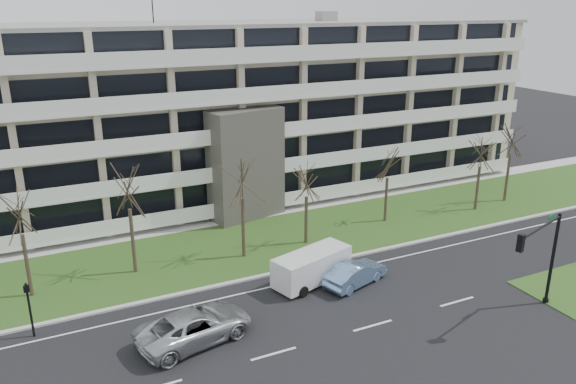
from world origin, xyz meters
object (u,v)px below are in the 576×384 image
white_van (313,264)px  pedestrian_signal (29,303)px  blue_sedan (355,273)px  traffic_signal (542,252)px  silver_pickup (195,326)px

white_van → pedestrian_signal: pedestrian_signal is taller
blue_sedan → white_van: size_ratio=0.80×
blue_sedan → pedestrian_signal: size_ratio=1.44×
blue_sedan → traffic_signal: (7.34, -7.39, 3.06)m
blue_sedan → white_van: (-2.29, 1.43, 0.48)m
traffic_signal → blue_sedan: bearing=117.4°
silver_pickup → white_van: size_ratio=1.10×
traffic_signal → pedestrian_signal: bearing=141.7°
blue_sedan → traffic_signal: traffic_signal is taller
blue_sedan → white_van: bearing=40.1°
blue_sedan → pedestrian_signal: bearing=64.5°
silver_pickup → traffic_signal: traffic_signal is taller
white_van → traffic_signal: traffic_signal is taller
traffic_signal → pedestrian_signal: (-25.89, 9.88, -1.80)m
silver_pickup → pedestrian_signal: pedestrian_signal is taller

